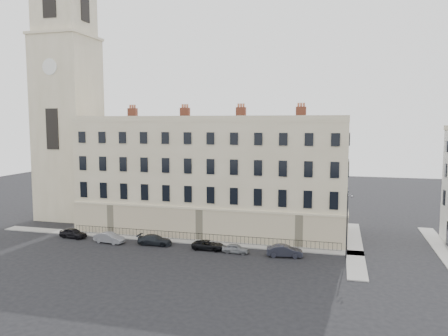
{
  "coord_description": "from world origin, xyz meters",
  "views": [
    {
      "loc": [
        10.98,
        -45.79,
        15.0
      ],
      "look_at": [
        -3.84,
        10.0,
        8.92
      ],
      "focal_mm": 35.0,
      "sensor_mm": 36.0,
      "label": 1
    }
  ],
  "objects_px": {
    "car_f": "(285,251)",
    "car_d": "(208,245)",
    "car_b": "(109,238)",
    "car_c": "(155,240)",
    "car_a": "(73,233)",
    "streetlamp": "(347,223)",
    "car_e": "(236,249)"
  },
  "relations": [
    {
      "from": "car_f",
      "to": "car_d",
      "type": "bearing_deg",
      "value": 79.84
    },
    {
      "from": "car_b",
      "to": "car_c",
      "type": "relative_size",
      "value": 0.92
    },
    {
      "from": "car_a",
      "to": "streetlamp",
      "type": "relative_size",
      "value": 0.51
    },
    {
      "from": "car_d",
      "to": "streetlamp",
      "type": "distance_m",
      "value": 16.1
    },
    {
      "from": "car_f",
      "to": "car_b",
      "type": "bearing_deg",
      "value": 82.42
    },
    {
      "from": "car_c",
      "to": "streetlamp",
      "type": "distance_m",
      "value": 22.93
    },
    {
      "from": "car_b",
      "to": "car_f",
      "type": "xyz_separation_m",
      "value": [
        21.85,
        -0.06,
        0.01
      ]
    },
    {
      "from": "car_a",
      "to": "car_c",
      "type": "xyz_separation_m",
      "value": [
        11.6,
        -0.29,
        -0.01
      ]
    },
    {
      "from": "car_d",
      "to": "car_b",
      "type": "bearing_deg",
      "value": 92.55
    },
    {
      "from": "car_d",
      "to": "streetlamp",
      "type": "bearing_deg",
      "value": -87.71
    },
    {
      "from": "car_b",
      "to": "car_e",
      "type": "distance_m",
      "value": 16.23
    },
    {
      "from": "car_e",
      "to": "streetlamp",
      "type": "distance_m",
      "value": 12.82
    },
    {
      "from": "car_a",
      "to": "car_f",
      "type": "relative_size",
      "value": 0.93
    },
    {
      "from": "car_b",
      "to": "car_c",
      "type": "distance_m",
      "value": 5.88
    },
    {
      "from": "car_e",
      "to": "car_a",
      "type": "bearing_deg",
      "value": 89.06
    },
    {
      "from": "car_a",
      "to": "car_f",
      "type": "bearing_deg",
      "value": -84.49
    },
    {
      "from": "car_e",
      "to": "car_f",
      "type": "distance_m",
      "value": 5.62
    },
    {
      "from": "car_b",
      "to": "car_d",
      "type": "bearing_deg",
      "value": -80.57
    },
    {
      "from": "car_b",
      "to": "car_e",
      "type": "xyz_separation_m",
      "value": [
        16.23,
        -0.13,
        -0.11
      ]
    },
    {
      "from": "car_e",
      "to": "car_f",
      "type": "xyz_separation_m",
      "value": [
        5.62,
        0.07,
        0.13
      ]
    },
    {
      "from": "car_c",
      "to": "car_d",
      "type": "distance_m",
      "value": 6.97
    },
    {
      "from": "car_b",
      "to": "car_c",
      "type": "xyz_separation_m",
      "value": [
        5.85,
        0.61,
        -0.03
      ]
    },
    {
      "from": "car_c",
      "to": "car_e",
      "type": "bearing_deg",
      "value": -95.52
    },
    {
      "from": "car_c",
      "to": "car_f",
      "type": "height_order",
      "value": "car_f"
    },
    {
      "from": "car_d",
      "to": "car_c",
      "type": "bearing_deg",
      "value": 88.97
    },
    {
      "from": "car_a",
      "to": "car_f",
      "type": "xyz_separation_m",
      "value": [
        27.6,
        -0.95,
        0.03
      ]
    },
    {
      "from": "car_c",
      "to": "car_e",
      "type": "height_order",
      "value": "car_c"
    },
    {
      "from": "car_f",
      "to": "car_a",
      "type": "bearing_deg",
      "value": 80.6
    },
    {
      "from": "car_d",
      "to": "car_e",
      "type": "relative_size",
      "value": 1.26
    },
    {
      "from": "car_a",
      "to": "car_c",
      "type": "relative_size",
      "value": 0.87
    },
    {
      "from": "car_a",
      "to": "car_b",
      "type": "relative_size",
      "value": 0.95
    },
    {
      "from": "car_c",
      "to": "car_b",
      "type": "bearing_deg",
      "value": 94.44
    }
  ]
}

